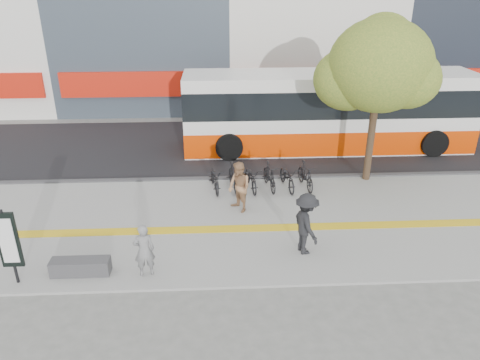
{
  "coord_description": "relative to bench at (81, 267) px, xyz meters",
  "views": [
    {
      "loc": [
        1.25,
        -11.73,
        7.62
      ],
      "look_at": [
        1.95,
        2.0,
        1.37
      ],
      "focal_mm": 33.89,
      "sensor_mm": 36.0,
      "label": 1
    }
  ],
  "objects": [
    {
      "name": "bench",
      "position": [
        0.0,
        0.0,
        0.0
      ],
      "size": [
        1.6,
        0.45,
        0.45
      ],
      "primitive_type": "cube",
      "color": "#3C3C3E",
      "rests_on": "sidewalk"
    },
    {
      "name": "sidewalk",
      "position": [
        2.6,
        2.7,
        -0.27
      ],
      "size": [
        40.0,
        7.0,
        0.08
      ],
      "primitive_type": "cube",
      "color": "gray",
      "rests_on": "ground"
    },
    {
      "name": "ground",
      "position": [
        2.6,
        1.2,
        -0.3
      ],
      "size": [
        120.0,
        120.0,
        0.0
      ],
      "primitive_type": "plane",
      "color": "#62625E",
      "rests_on": "ground"
    },
    {
      "name": "pedestrian_dark",
      "position": [
        6.35,
        0.78,
        0.72
      ],
      "size": [
        0.99,
        1.36,
        1.89
      ],
      "primitive_type": "imported",
      "rotation": [
        0.0,
        0.0,
        1.83
      ],
      "color": "black",
      "rests_on": "sidewalk"
    },
    {
      "name": "tactile_strip",
      "position": [
        2.6,
        2.2,
        -0.22
      ],
      "size": [
        40.0,
        0.45,
        0.01
      ],
      "primitive_type": "cube",
      "color": "gold",
      "rests_on": "sidewalk"
    },
    {
      "name": "curb",
      "position": [
        2.6,
        6.2,
        -0.23
      ],
      "size": [
        40.0,
        0.25,
        0.14
      ],
      "primitive_type": "cube",
      "color": "#3C3C3E",
      "rests_on": "ground"
    },
    {
      "name": "street",
      "position": [
        2.6,
        10.2,
        -0.28
      ],
      "size": [
        40.0,
        8.0,
        0.06
      ],
      "primitive_type": "cube",
      "color": "black",
      "rests_on": "ground"
    },
    {
      "name": "street_tree",
      "position": [
        9.78,
        6.02,
        4.21
      ],
      "size": [
        4.4,
        3.8,
        6.31
      ],
      "color": "#322317",
      "rests_on": "sidewalk"
    },
    {
      "name": "bus",
      "position": [
        8.98,
        9.7,
        1.42
      ],
      "size": [
        13.29,
        3.15,
        3.54
      ],
      "color": "silver",
      "rests_on": "street"
    },
    {
      "name": "pedestrian_tan",
      "position": [
        4.54,
        3.46,
        0.67
      ],
      "size": [
        1.04,
        1.1,
        1.79
      ],
      "primitive_type": "imported",
      "rotation": [
        0.0,
        0.0,
        -1.0
      ],
      "color": "#9E724F",
      "rests_on": "sidewalk"
    },
    {
      "name": "bicycle_row",
      "position": [
        5.41,
        5.2,
        0.26
      ],
      "size": [
        4.28,
        1.82,
        1.02
      ],
      "color": "black",
      "rests_on": "sidewalk"
    },
    {
      "name": "seated_woman",
      "position": [
        1.8,
        -0.12,
        0.55
      ],
      "size": [
        0.64,
        0.49,
        1.56
      ],
      "primitive_type": "imported",
      "rotation": [
        0.0,
        0.0,
        3.37
      ],
      "color": "black",
      "rests_on": "sidewalk"
    },
    {
      "name": "signboard",
      "position": [
        -1.6,
        -0.31,
        1.06
      ],
      "size": [
        0.55,
        0.1,
        2.2
      ],
      "color": "black",
      "rests_on": "sidewalk"
    }
  ]
}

